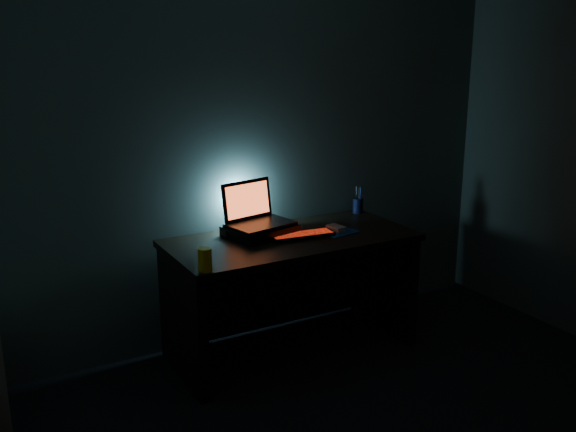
{
  "coord_description": "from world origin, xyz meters",
  "views": [
    {
      "loc": [
        -1.83,
        -1.59,
        1.89
      ],
      "look_at": [
        -0.05,
        1.57,
        0.9
      ],
      "focal_mm": 40.0,
      "sensor_mm": 36.0,
      "label": 1
    }
  ],
  "objects_px": {
    "juice_glass": "(205,260)",
    "router": "(236,233)",
    "keyboard": "(302,235)",
    "laptop": "(255,214)",
    "mouse": "(336,228)",
    "pen_cup": "(358,206)"
  },
  "relations": [
    {
      "from": "laptop",
      "to": "router",
      "type": "relative_size",
      "value": 2.7
    },
    {
      "from": "pen_cup",
      "to": "router",
      "type": "height_order",
      "value": "pen_cup"
    },
    {
      "from": "juice_glass",
      "to": "router",
      "type": "height_order",
      "value": "juice_glass"
    },
    {
      "from": "keyboard",
      "to": "router",
      "type": "relative_size",
      "value": 2.55
    },
    {
      "from": "keyboard",
      "to": "mouse",
      "type": "distance_m",
      "value": 0.24
    },
    {
      "from": "laptop",
      "to": "pen_cup",
      "type": "xyz_separation_m",
      "value": [
        0.84,
        0.1,
        -0.07
      ]
    },
    {
      "from": "juice_glass",
      "to": "router",
      "type": "distance_m",
      "value": 0.62
    },
    {
      "from": "keyboard",
      "to": "juice_glass",
      "type": "relative_size",
      "value": 3.28
    },
    {
      "from": "keyboard",
      "to": "laptop",
      "type": "bearing_deg",
      "value": 140.98
    },
    {
      "from": "mouse",
      "to": "keyboard",
      "type": "bearing_deg",
      "value": 168.91
    },
    {
      "from": "keyboard",
      "to": "juice_glass",
      "type": "xyz_separation_m",
      "value": [
        -0.73,
        -0.27,
        0.05
      ]
    },
    {
      "from": "juice_glass",
      "to": "keyboard",
      "type": "bearing_deg",
      "value": 19.98
    },
    {
      "from": "laptop",
      "to": "juice_glass",
      "type": "height_order",
      "value": "laptop"
    },
    {
      "from": "mouse",
      "to": "pen_cup",
      "type": "bearing_deg",
      "value": 28.7
    },
    {
      "from": "mouse",
      "to": "juice_glass",
      "type": "relative_size",
      "value": 0.93
    },
    {
      "from": "router",
      "to": "pen_cup",
      "type": "bearing_deg",
      "value": 19.46
    },
    {
      "from": "mouse",
      "to": "laptop",
      "type": "bearing_deg",
      "value": 144.49
    },
    {
      "from": "pen_cup",
      "to": "juice_glass",
      "type": "xyz_separation_m",
      "value": [
        -1.36,
        -0.57,
        0.01
      ]
    },
    {
      "from": "pen_cup",
      "to": "juice_glass",
      "type": "distance_m",
      "value": 1.48
    },
    {
      "from": "mouse",
      "to": "pen_cup",
      "type": "distance_m",
      "value": 0.49
    },
    {
      "from": "laptop",
      "to": "pen_cup",
      "type": "distance_m",
      "value": 0.84
    },
    {
      "from": "juice_glass",
      "to": "router",
      "type": "bearing_deg",
      "value": 50.61
    }
  ]
}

